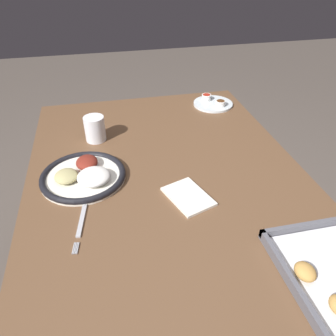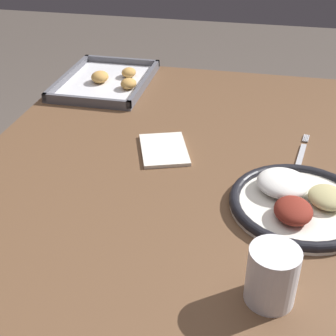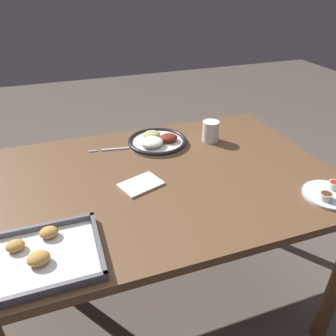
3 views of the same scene
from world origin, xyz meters
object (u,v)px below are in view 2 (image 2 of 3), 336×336
baking_tray (108,81)px  drinking_cup (272,276)px  dinner_plate (299,202)px  napkin (164,149)px  fork (300,159)px

baking_tray → drinking_cup: (-0.75, -0.50, 0.04)m
dinner_plate → napkin: 0.33m
dinner_plate → napkin: (0.16, 0.29, -0.01)m
dinner_plate → fork: (0.18, -0.01, -0.01)m
fork → baking_tray: 0.65m
dinner_plate → napkin: bearing=62.1°
fork → dinner_plate: bearing=-173.8°
napkin → drinking_cup: bearing=-147.8°
drinking_cup → napkin: drinking_cup is taller
fork → drinking_cup: (-0.42, 0.05, 0.04)m
dinner_plate → baking_tray: (0.51, 0.55, -0.00)m
drinking_cup → napkin: size_ratio=0.54×
fork → baking_tray: (0.33, 0.56, 0.01)m
fork → drinking_cup: drinking_cup is taller
dinner_plate → drinking_cup: 0.24m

